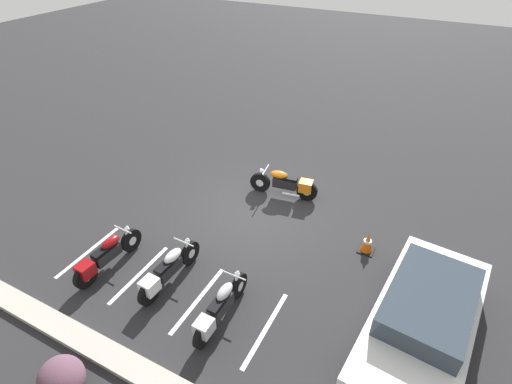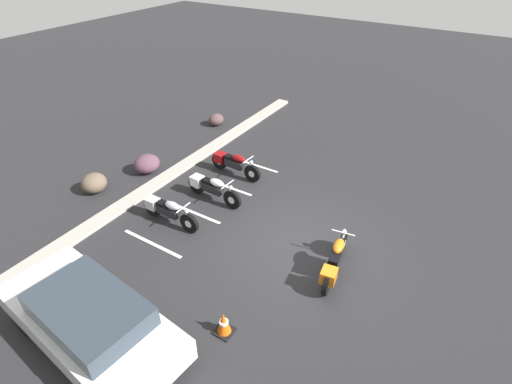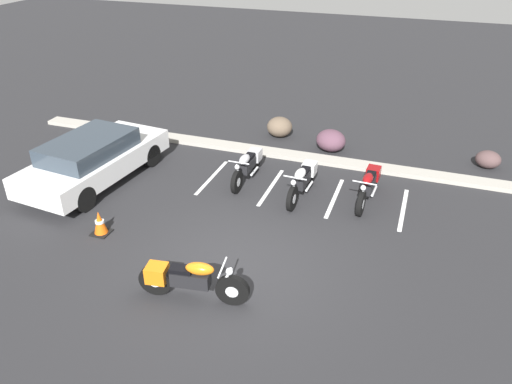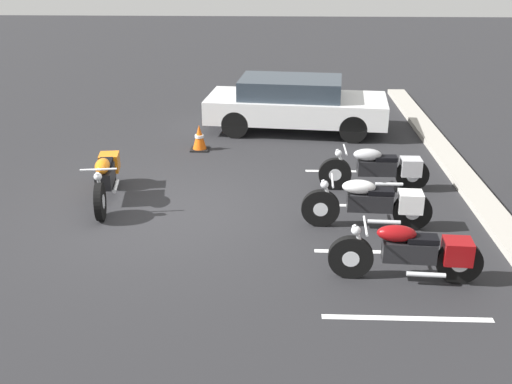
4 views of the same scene
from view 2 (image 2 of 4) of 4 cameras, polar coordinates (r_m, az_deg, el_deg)
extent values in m
plane|color=#262628|center=(11.04, 6.43, -7.79)|extent=(60.00, 60.00, 0.00)
cylinder|color=black|center=(10.84, 12.27, -7.21)|extent=(0.65, 0.21, 0.64)
cylinder|color=silver|center=(10.84, 12.27, -7.21)|extent=(0.26, 0.16, 0.24)
cylinder|color=black|center=(9.76, 10.15, -12.58)|extent=(0.65, 0.21, 0.64)
cylinder|color=silver|center=(9.76, 10.15, -12.58)|extent=(0.26, 0.16, 0.24)
cube|color=black|center=(10.15, 11.30, -9.34)|extent=(0.76, 0.37, 0.29)
ellipsoid|color=orange|center=(10.12, 11.74, -7.57)|extent=(0.57, 0.33, 0.23)
cube|color=black|center=(9.90, 11.18, -9.13)|extent=(0.45, 0.29, 0.08)
cube|color=orange|center=(9.67, 10.33, -11.68)|extent=(0.43, 0.40, 0.33)
cylinder|color=silver|center=(10.59, 12.29, -6.57)|extent=(0.26, 0.09, 0.51)
cylinder|color=silver|center=(10.38, 12.38, -5.71)|extent=(0.12, 0.60, 0.03)
sphere|color=silver|center=(10.53, 12.49, -5.63)|extent=(0.14, 0.14, 0.14)
cylinder|color=silver|center=(10.19, 10.03, -11.19)|extent=(0.53, 0.14, 0.07)
cylinder|color=black|center=(11.43, -9.50, -4.41)|extent=(0.11, 0.61, 0.61)
cylinder|color=silver|center=(11.43, -9.50, -4.41)|extent=(0.12, 0.23, 0.23)
cylinder|color=black|center=(12.28, -14.56, -2.10)|extent=(0.11, 0.61, 0.61)
cylinder|color=silver|center=(12.28, -14.56, -2.10)|extent=(0.12, 0.23, 0.23)
cube|color=black|center=(11.79, -12.37, -2.61)|extent=(0.26, 0.70, 0.28)
ellipsoid|color=#B7B7BC|center=(11.53, -11.85, -1.92)|extent=(0.24, 0.52, 0.22)
cube|color=black|center=(11.77, -13.03, -1.64)|extent=(0.22, 0.41, 0.07)
cube|color=#B7B7BC|center=(12.15, -14.52, -1.54)|extent=(0.33, 0.37, 0.31)
cylinder|color=silver|center=(11.35, -10.04, -3.28)|extent=(0.06, 0.24, 0.49)
cylinder|color=silver|center=(11.24, -10.37, -2.21)|extent=(0.57, 0.04, 0.03)
sphere|color=silver|center=(11.21, -9.87, -2.71)|extent=(0.13, 0.13, 0.13)
cylinder|color=silver|center=(12.16, -12.60, -2.99)|extent=(0.07, 0.51, 0.06)
cylinder|color=black|center=(12.21, -3.41, -1.08)|extent=(0.14, 0.62, 0.62)
cylinder|color=silver|center=(12.21, -3.41, -1.08)|extent=(0.13, 0.24, 0.24)
cylinder|color=black|center=(13.03, -8.46, 1.05)|extent=(0.14, 0.62, 0.62)
cylinder|color=silver|center=(13.03, -8.46, 1.05)|extent=(0.13, 0.24, 0.24)
cube|color=black|center=(12.55, -6.22, 0.62)|extent=(0.30, 0.73, 0.28)
ellipsoid|color=white|center=(12.31, -5.62, 1.33)|extent=(0.27, 0.54, 0.23)
cube|color=black|center=(12.54, -6.83, 1.57)|extent=(0.25, 0.42, 0.08)
cube|color=white|center=(12.91, -8.37, 1.62)|extent=(0.36, 0.39, 0.32)
cylinder|color=silver|center=(12.13, -3.87, 0.04)|extent=(0.07, 0.25, 0.50)
cylinder|color=silver|center=(12.03, -4.12, 1.09)|extent=(0.58, 0.06, 0.03)
sphere|color=silver|center=(12.00, -3.65, 0.61)|extent=(0.13, 0.13, 0.13)
cylinder|color=silver|center=(12.92, -6.56, 0.18)|extent=(0.09, 0.52, 0.07)
cylinder|color=black|center=(13.48, -0.53, 2.67)|extent=(0.15, 0.62, 0.62)
cylinder|color=silver|center=(13.48, -0.53, 2.67)|extent=(0.13, 0.24, 0.23)
cylinder|color=black|center=(14.26, -5.24, 4.42)|extent=(0.15, 0.62, 0.62)
cylinder|color=silver|center=(14.26, -5.24, 4.42)|extent=(0.13, 0.24, 0.23)
cube|color=black|center=(13.81, -3.12, 4.13)|extent=(0.30, 0.72, 0.28)
ellipsoid|color=maroon|center=(13.59, -2.53, 4.82)|extent=(0.27, 0.54, 0.22)
cube|color=black|center=(13.81, -3.66, 4.99)|extent=(0.25, 0.42, 0.07)
cube|color=maroon|center=(14.15, -5.13, 4.96)|extent=(0.36, 0.39, 0.32)
cylinder|color=silver|center=(13.41, -0.92, 3.70)|extent=(0.07, 0.25, 0.50)
cylinder|color=silver|center=(13.32, -1.12, 4.67)|extent=(0.58, 0.07, 0.03)
sphere|color=silver|center=(13.29, -0.70, 4.24)|extent=(0.13, 0.13, 0.13)
cylinder|color=silver|center=(14.17, -3.50, 3.64)|extent=(0.10, 0.52, 0.07)
cylinder|color=black|center=(10.18, -30.35, -15.60)|extent=(0.28, 0.66, 0.64)
cylinder|color=black|center=(10.50, -22.76, -11.21)|extent=(0.28, 0.66, 0.64)
cylinder|color=black|center=(8.82, -12.64, -19.83)|extent=(0.28, 0.66, 0.64)
cube|color=white|center=(9.21, -22.58, -16.80)|extent=(2.22, 4.46, 0.55)
cube|color=#2D3842|center=(8.75, -22.76, -15.24)|extent=(1.75, 2.55, 0.45)
cube|color=#A8A399|center=(13.72, -14.55, 0.84)|extent=(18.00, 0.50, 0.12)
ellipsoid|color=#573947|center=(14.50, -15.34, 3.90)|extent=(1.13, 1.06, 0.66)
ellipsoid|color=brown|center=(13.97, -22.13, 1.20)|extent=(0.89, 0.86, 0.64)
ellipsoid|color=#503B3B|center=(17.65, -5.72, 10.25)|extent=(0.77, 0.70, 0.50)
cube|color=black|center=(9.15, -4.55, -19.20)|extent=(0.40, 0.40, 0.03)
cone|color=#EA590F|center=(8.93, -4.63, -18.16)|extent=(0.32, 0.32, 0.57)
cylinder|color=white|center=(8.91, -4.64, -18.05)|extent=(0.20, 0.20, 0.06)
cube|color=white|center=(11.44, -14.60, -7.13)|extent=(0.10, 2.10, 0.00)
cube|color=white|center=(12.35, -9.08, -2.82)|extent=(0.10, 2.10, 0.00)
cube|color=white|center=(13.42, -4.41, 0.88)|extent=(0.10, 2.10, 0.00)
cube|color=white|center=(14.62, -0.47, 3.99)|extent=(0.10, 2.10, 0.00)
camera|label=1|loc=(12.06, -47.17, 23.97)|focal=28.00mm
camera|label=3|loc=(11.56, 56.50, 15.05)|focal=35.00mm
camera|label=4|loc=(17.95, 16.14, 23.03)|focal=42.00mm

